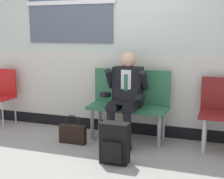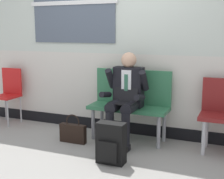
{
  "view_description": "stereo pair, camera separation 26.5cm",
  "coord_description": "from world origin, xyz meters",
  "px_view_note": "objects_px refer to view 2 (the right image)",
  "views": [
    {
      "loc": [
        1.55,
        -3.9,
        1.52
      ],
      "look_at": [
        0.16,
        0.04,
        0.75
      ],
      "focal_mm": 50.95,
      "sensor_mm": 36.0,
      "label": 1
    },
    {
      "loc": [
        1.79,
        -3.8,
        1.52
      ],
      "look_at": [
        0.16,
        0.04,
        0.75
      ],
      "focal_mm": 50.95,
      "sensor_mm": 36.0,
      "label": 2
    }
  ],
  "objects_px": {
    "handbag": "(73,133)",
    "folding_chair": "(9,90)",
    "backpack": "(111,144)",
    "person_seated": "(125,96)",
    "bench_with_person": "(130,100)"
  },
  "relations": [
    {
      "from": "bench_with_person",
      "to": "handbag",
      "type": "height_order",
      "value": "bench_with_person"
    },
    {
      "from": "handbag",
      "to": "folding_chair",
      "type": "distance_m",
      "value": 1.6
    },
    {
      "from": "handbag",
      "to": "folding_chair",
      "type": "height_order",
      "value": "folding_chair"
    },
    {
      "from": "person_seated",
      "to": "folding_chair",
      "type": "bearing_deg",
      "value": 174.7
    },
    {
      "from": "bench_with_person",
      "to": "folding_chair",
      "type": "distance_m",
      "value": 2.15
    },
    {
      "from": "bench_with_person",
      "to": "person_seated",
      "type": "relative_size",
      "value": 0.9
    },
    {
      "from": "person_seated",
      "to": "folding_chair",
      "type": "distance_m",
      "value": 2.16
    },
    {
      "from": "person_seated",
      "to": "folding_chair",
      "type": "xyz_separation_m",
      "value": [
        -2.15,
        0.2,
        -0.12
      ]
    },
    {
      "from": "bench_with_person",
      "to": "handbag",
      "type": "distance_m",
      "value": 0.92
    },
    {
      "from": "handbag",
      "to": "person_seated",
      "type": "bearing_deg",
      "value": 21.58
    },
    {
      "from": "backpack",
      "to": "bench_with_person",
      "type": "bearing_deg",
      "value": 95.62
    },
    {
      "from": "backpack",
      "to": "folding_chair",
      "type": "height_order",
      "value": "folding_chair"
    },
    {
      "from": "person_seated",
      "to": "backpack",
      "type": "xyz_separation_m",
      "value": [
        0.09,
        -0.7,
        -0.43
      ]
    },
    {
      "from": "person_seated",
      "to": "backpack",
      "type": "distance_m",
      "value": 0.83
    },
    {
      "from": "person_seated",
      "to": "backpack",
      "type": "relative_size",
      "value": 2.56
    }
  ]
}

